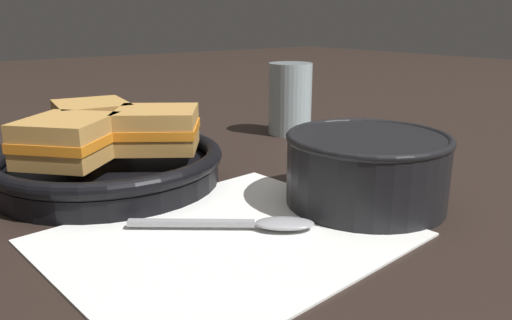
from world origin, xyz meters
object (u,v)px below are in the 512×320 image
Objects in this scene: skillet at (108,166)px; sandwich_near_left at (157,129)px; spoon at (259,223)px; drinking_glass at (290,99)px; sandwich_near_right at (93,121)px; sandwich_far_left at (67,140)px; soup_bowl at (367,165)px.

skillet is 0.07m from sandwich_near_left.
drinking_glass is at bearing 83.20° from spoon.
sandwich_near_right is 0.33m from drinking_glass.
sandwich_near_right reaches higher than skillet.
sandwich_far_left is at bearing -166.67° from drinking_glass.
sandwich_near_left is 0.31m from drinking_glass.
sandwich_near_right is (-0.04, 0.09, 0.00)m from sandwich_near_left.
spoon is 1.24× the size of drinking_glass.
spoon is 0.44× the size of skillet.
sandwich_near_right is (-0.05, 0.27, 0.06)m from spoon.
soup_bowl is at bearing 33.06° from spoon.
sandwich_near_right is (-0.18, 0.28, 0.02)m from soup_bowl.
spoon is (-0.13, 0.01, -0.03)m from soup_bowl.
sandwich_near_right is at bearing 115.08° from sandwich_near_left.
spoon is 0.40m from drinking_glass.
spoon is at bearing -75.55° from skillet.
sandwich_near_left is at bearing -35.51° from skillet.
drinking_glass is at bearing 62.07° from soup_bowl.
sandwich_far_left is (-0.23, 0.20, 0.02)m from soup_bowl.
drinking_glass is at bearing 11.10° from skillet.
drinking_glass is (0.15, 0.29, 0.02)m from soup_bowl.
spoon is 0.19m from sandwich_near_left.
drinking_glass is (0.33, 0.01, -0.01)m from sandwich_near_right.
skillet is 0.07m from sandwich_far_left.
spoon is 1.40× the size of sandwich_near_right.
sandwich_near_left is (-0.01, 0.18, 0.06)m from spoon.
sandwich_near_left is at bearing -160.95° from drinking_glass.
drinking_glass reaches higher than sandwich_near_right.
soup_bowl is at bearing -117.93° from drinking_glass.
sandwich_near_left is 0.10m from sandwich_far_left.
skillet is at bearing 144.49° from sandwich_near_left.
sandwich_near_left is 0.10m from sandwich_near_right.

